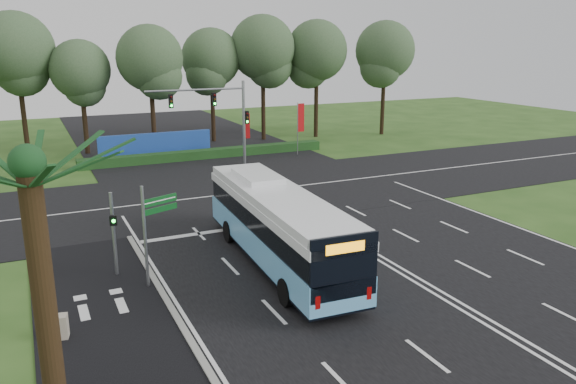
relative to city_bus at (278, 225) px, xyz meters
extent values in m
plane|color=#294B19|center=(4.43, 0.59, -1.89)|extent=(120.00, 120.00, 0.00)
cube|color=black|center=(4.43, 0.59, -1.87)|extent=(20.00, 120.00, 0.04)
cube|color=black|center=(4.43, 12.59, -1.87)|extent=(120.00, 14.00, 0.05)
cube|color=black|center=(-8.07, -2.41, -1.86)|extent=(5.00, 18.00, 0.06)
cube|color=gray|center=(-5.67, -2.41, -1.83)|extent=(0.25, 18.00, 0.12)
cube|color=#65B4EA|center=(0.00, 0.01, -0.73)|extent=(3.41, 13.22, 1.20)
cube|color=black|center=(0.00, 0.01, -1.27)|extent=(3.38, 13.15, 0.33)
cube|color=black|center=(0.00, 0.01, 0.37)|extent=(3.29, 13.02, 1.04)
cube|color=white|center=(0.00, 0.01, 1.02)|extent=(3.41, 13.22, 0.38)
cube|color=white|center=(0.00, 0.01, 1.40)|extent=(3.33, 12.69, 0.38)
cube|color=white|center=(0.14, 2.73, 1.73)|extent=(1.92, 3.36, 0.27)
cube|color=black|center=(-0.34, -6.47, 0.42)|extent=(2.65, 0.26, 2.40)
cube|color=orange|center=(-0.34, -6.51, 1.18)|extent=(1.53, 0.14, 0.38)
cylinder|color=black|center=(-1.09, 3.78, -1.33)|extent=(0.36, 1.15, 1.13)
cylinder|color=black|center=(1.48, 3.65, -1.33)|extent=(0.36, 1.15, 1.13)
cylinder|color=black|center=(-1.50, -4.06, -1.33)|extent=(0.36, 1.15, 1.13)
cylinder|color=black|center=(1.07, -4.20, -1.33)|extent=(0.36, 1.15, 1.13)
cylinder|color=gray|center=(-7.02, 1.85, 0.01)|extent=(0.15, 0.15, 3.82)
cube|color=black|center=(-7.02, 1.67, 0.72)|extent=(0.33, 0.25, 0.44)
sphere|color=#19F233|center=(-7.02, 1.57, 0.72)|extent=(0.15, 0.15, 0.15)
cylinder|color=gray|center=(-6.02, 0.00, 0.32)|extent=(0.13, 0.13, 4.42)
cube|color=#0D4B19|center=(-5.26, 0.31, 1.75)|extent=(1.56, 0.68, 0.33)
cube|color=#0D4B19|center=(-5.26, 0.31, 1.37)|extent=(1.56, 0.68, 0.24)
cube|color=white|center=(-5.26, 0.28, 1.75)|extent=(1.44, 0.59, 0.04)
cube|color=#A39783|center=(-9.69, -3.03, -1.44)|extent=(0.63, 0.56, 0.90)
cylinder|color=gray|center=(7.31, 23.56, 0.16)|extent=(0.06, 0.06, 4.10)
cube|color=#B70F12|center=(7.60, 23.48, 1.02)|extent=(0.54, 0.18, 2.19)
cylinder|color=gray|center=(12.39, 23.09, 0.50)|extent=(0.07, 0.07, 4.79)
cube|color=#B70F12|center=(12.74, 23.11, 1.51)|extent=(0.64, 0.08, 2.55)
cylinder|color=#382614|center=(-10.07, -7.41, 1.71)|extent=(0.60, 0.60, 7.20)
sphere|color=#18441D|center=(-10.07, -7.41, 5.31)|extent=(0.90, 0.90, 0.90)
cylinder|color=gray|center=(6.43, 21.09, 1.61)|extent=(0.24, 0.24, 7.00)
cylinder|color=gray|center=(2.43, 21.09, 4.51)|extent=(8.00, 0.16, 0.16)
cube|color=black|center=(3.93, 21.09, 3.71)|extent=(0.32, 0.28, 1.05)
cube|color=black|center=(0.43, 21.09, 3.71)|extent=(0.32, 0.28, 1.05)
cube|color=black|center=(6.68, 21.09, 2.11)|extent=(0.32, 0.28, 1.05)
cube|color=#193B15|center=(4.43, 25.09, -1.49)|extent=(22.00, 1.20, 0.80)
cube|color=#1E46A5|center=(0.43, 27.59, -0.79)|extent=(10.00, 0.30, 2.20)
cylinder|color=black|center=(-9.98, 33.47, 2.58)|extent=(0.44, 0.44, 8.94)
sphere|color=#34502F|center=(-9.98, 33.47, 7.52)|extent=(6.59, 6.59, 6.59)
cylinder|color=black|center=(-4.97, 31.96, 1.74)|extent=(0.44, 0.44, 7.26)
sphere|color=#34502F|center=(-4.97, 31.96, 5.75)|extent=(5.35, 5.35, 5.35)
cylinder|color=black|center=(0.93, 30.39, 2.20)|extent=(0.44, 0.44, 8.18)
sphere|color=#34502F|center=(0.93, 30.39, 6.72)|extent=(6.03, 6.03, 6.03)
cylinder|color=black|center=(7.69, 33.33, 2.14)|extent=(0.44, 0.44, 8.06)
sphere|color=#34502F|center=(7.69, 33.33, 6.59)|extent=(5.94, 5.94, 5.94)
cylinder|color=black|center=(12.81, 32.10, 2.60)|extent=(0.44, 0.44, 9.00)
sphere|color=#34502F|center=(12.81, 32.10, 7.58)|extent=(6.63, 6.63, 6.63)
cylinder|color=black|center=(18.70, 31.41, 2.46)|extent=(0.44, 0.44, 8.70)
sphere|color=#34502F|center=(18.70, 31.41, 7.27)|extent=(6.41, 6.41, 6.41)
cylinder|color=black|center=(26.23, 29.81, 2.45)|extent=(0.44, 0.44, 8.68)
sphere|color=#34502F|center=(26.23, 29.81, 7.24)|extent=(6.39, 6.39, 6.39)
camera|label=1|loc=(-10.03, -22.33, 8.15)|focal=35.00mm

